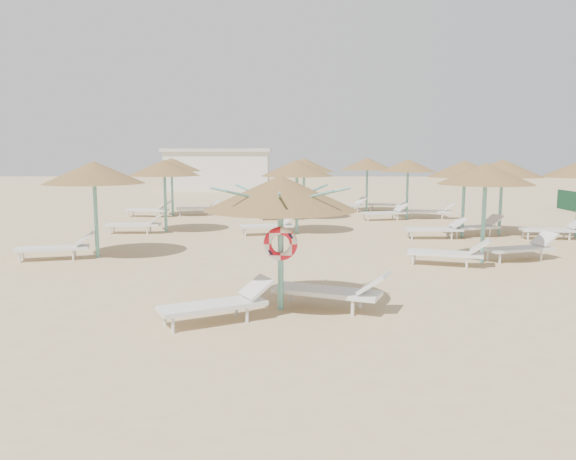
{
  "coord_description": "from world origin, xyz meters",
  "views": [
    {
      "loc": [
        -0.27,
        -9.96,
        2.93
      ],
      "look_at": [
        -0.32,
        1.86,
        1.3
      ],
      "focal_mm": 35.0,
      "sensor_mm": 36.0,
      "label": 1
    }
  ],
  "objects": [
    {
      "name": "lounger_main_a",
      "position": [
        -1.49,
        -0.48,
        0.35
      ],
      "size": [
        2.04,
        1.45,
        0.72
      ],
      "rotation": [
        0.0,
        0.0,
        0.48
      ],
      "color": "silver",
      "rests_on": "ground"
    },
    {
      "name": "ground",
      "position": [
        0.0,
        0.0,
        0.0
      ],
      "size": [
        120.0,
        120.0,
        0.0
      ],
      "primitive_type": "plane",
      "color": "tan",
      "rests_on": "ground"
    },
    {
      "name": "palapa_field",
      "position": [
        2.33,
        10.79,
        2.3
      ],
      "size": [
        20.29,
        15.74,
        2.71
      ],
      "color": "#65AFA4",
      "rests_on": "ground"
    },
    {
      "name": "service_hut",
      "position": [
        -6.0,
        35.0,
        1.64
      ],
      "size": [
        8.4,
        4.4,
        3.25
      ],
      "color": "silver",
      "rests_on": "ground"
    },
    {
      "name": "main_palapa",
      "position": [
        -0.45,
        0.29,
        2.19
      ],
      "size": [
        2.82,
        2.82,
        2.53
      ],
      "color": "#65AFA4",
      "rests_on": "ground"
    },
    {
      "name": "lounger_main_b",
      "position": [
        0.55,
        0.28,
        0.38
      ],
      "size": [
        2.25,
        1.42,
        0.79
      ],
      "rotation": [
        0.0,
        0.0,
        -0.39
      ],
      "color": "silver",
      "rests_on": "ground"
    }
  ]
}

